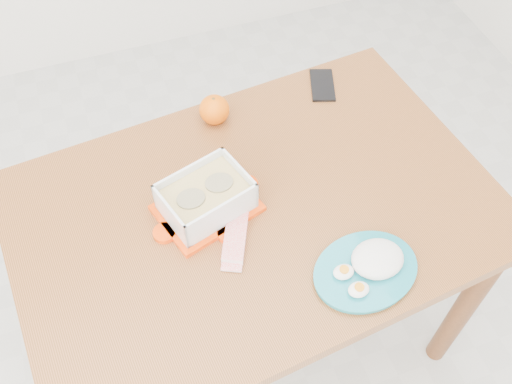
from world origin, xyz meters
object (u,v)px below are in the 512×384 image
object	(u,v)px
smartphone	(322,85)
rice_plate	(370,266)
dining_table	(256,230)
orange_fruit	(214,110)
food_container	(206,198)

from	to	relation	value
smartphone	rice_plate	bearing A→B (deg)	-84.93
dining_table	orange_fruit	size ratio (longest dim) A/B	15.20
food_container	rice_plate	distance (m)	0.40
orange_fruit	smartphone	xyz separation A→B (m)	(0.33, 0.03, -0.04)
rice_plate	smartphone	world-z (taller)	rice_plate
food_container	rice_plate	size ratio (longest dim) A/B	0.97
dining_table	smartphone	distance (m)	0.48
food_container	orange_fruit	bearing A→B (deg)	52.29
rice_plate	dining_table	bearing A→B (deg)	116.60
orange_fruit	food_container	bearing A→B (deg)	-110.58
dining_table	smartphone	xyz separation A→B (m)	(0.32, 0.34, 0.11)
food_container	smartphone	bearing A→B (deg)	18.13
dining_table	rice_plate	size ratio (longest dim) A/B	4.48
dining_table	rice_plate	xyz separation A→B (m)	(0.18, -0.25, 0.13)
food_container	orange_fruit	xyz separation A→B (m)	(0.10, 0.28, -0.01)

